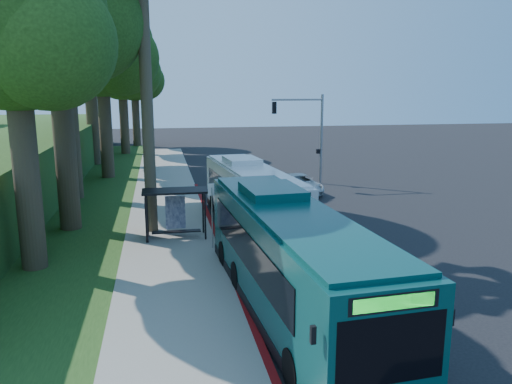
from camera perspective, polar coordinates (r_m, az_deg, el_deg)
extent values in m
plane|color=black|center=(29.32, 4.54, -2.97)|extent=(140.00, 140.00, 0.00)
cube|color=gray|center=(28.28, -9.89, -3.54)|extent=(4.50, 70.00, 0.12)
cube|color=maroon|center=(24.58, -4.28, -5.72)|extent=(0.25, 30.00, 0.13)
cube|color=#234719|center=(33.56, -19.87, -1.70)|extent=(8.00, 70.00, 0.06)
cube|color=black|center=(24.81, -9.23, 0.13)|extent=(3.20, 1.50, 0.10)
cube|color=black|center=(25.10, -12.45, -2.91)|extent=(0.06, 1.30, 2.20)
cube|color=navy|center=(25.76, -9.20, -2.28)|extent=(1.00, 0.12, 1.70)
cube|color=black|center=(25.20, -9.07, -4.48)|extent=(2.40, 0.40, 0.06)
cube|color=black|center=(25.68, -12.31, -2.57)|extent=(0.08, 0.08, 2.40)
cube|color=black|center=(25.75, -6.07, -2.32)|extent=(0.08, 0.08, 2.40)
cube|color=black|center=(24.52, -12.36, -3.25)|extent=(0.08, 0.08, 2.40)
cube|color=black|center=(24.59, -5.82, -2.99)|extent=(0.08, 0.08, 2.40)
cylinder|color=gray|center=(23.19, -5.02, -3.11)|extent=(0.06, 0.06, 3.00)
cube|color=white|center=(22.87, -5.09, 0.28)|extent=(0.35, 0.04, 0.55)
cylinder|color=gray|center=(39.53, 7.47, 5.94)|extent=(0.20, 0.20, 7.00)
cylinder|color=gray|center=(38.76, 4.74, 10.48)|extent=(4.00, 0.14, 0.14)
cube|color=black|center=(38.33, 2.10, 9.60)|extent=(0.30, 0.30, 0.90)
cube|color=black|center=(39.55, 7.09, 4.65)|extent=(0.25, 0.25, 0.35)
cylinder|color=#4C3F2D|center=(25.82, -12.34, 9.42)|extent=(0.60, 0.60, 13.00)
cylinder|color=#382B1E|center=(27.81, -21.11, 6.47)|extent=(1.10, 1.10, 10.50)
sphere|color=#203D10|center=(28.05, -22.14, 19.69)|extent=(8.00, 8.00, 8.00)
sphere|color=#203D10|center=(26.48, -18.87, 17.81)|extent=(5.60, 5.60, 5.60)
sphere|color=#203D10|center=(29.56, -24.26, 17.31)|extent=(5.20, 5.20, 5.20)
cylinder|color=#382B1E|center=(35.81, -20.62, 8.64)|extent=(1.18, 1.18, 11.90)
sphere|color=#203D10|center=(34.31, -18.32, 18.67)|extent=(7.00, 7.00, 7.00)
sphere|color=#203D10|center=(38.12, -23.62, 18.06)|extent=(6.50, 6.50, 6.50)
cylinder|color=#382B1E|center=(43.59, -16.87, 7.92)|extent=(1.06, 1.06, 9.80)
sphere|color=#203D10|center=(43.65, -17.35, 15.82)|extent=(8.40, 8.40, 8.40)
sphere|color=#203D10|center=(42.19, -15.10, 14.58)|extent=(5.88, 5.88, 5.88)
sphere|color=#203D10|center=(45.22, -18.99, 14.49)|extent=(5.46, 5.46, 5.46)
cylinder|color=#382B1E|center=(51.72, -18.28, 9.14)|extent=(1.14, 1.14, 11.20)
sphere|color=#203D10|center=(51.93, -18.79, 16.73)|extent=(9.60, 9.60, 9.60)
sphere|color=#203D10|center=(50.20, -16.66, 15.58)|extent=(6.72, 6.72, 6.72)
sphere|color=#203D10|center=(53.74, -20.32, 15.41)|extent=(6.24, 6.24, 6.24)
cylinder|color=#382B1E|center=(59.49, -14.87, 8.59)|extent=(1.02, 1.02, 9.10)
sphere|color=#203D10|center=(59.49, -15.16, 13.97)|extent=(8.00, 8.00, 8.00)
sphere|color=#203D10|center=(58.17, -13.57, 13.08)|extent=(5.60, 5.60, 5.60)
sphere|color=#203D10|center=(60.95, -16.38, 13.10)|extent=(5.20, 5.20, 5.20)
cylinder|color=#382B1E|center=(67.44, -13.58, 8.68)|extent=(0.98, 0.98, 8.40)
sphere|color=#203D10|center=(67.39, -13.79, 13.06)|extent=(7.00, 7.00, 7.00)
sphere|color=#203D10|center=(66.27, -12.55, 12.32)|extent=(4.90, 4.90, 4.90)
sphere|color=#203D10|center=(68.66, -14.76, 12.38)|extent=(4.55, 4.55, 4.55)
cylinder|color=#382B1E|center=(22.14, -24.86, 3.19)|extent=(1.02, 1.02, 9.10)
sphere|color=#203D10|center=(22.12, -26.16, 17.64)|extent=(7.20, 7.20, 7.20)
sphere|color=#203D10|center=(20.66, -22.68, 15.51)|extent=(5.04, 5.04, 5.04)
cube|color=silver|center=(26.80, -0.51, -0.45)|extent=(3.67, 12.13, 2.84)
cube|color=black|center=(27.15, -0.50, -3.48)|extent=(3.70, 12.19, 0.35)
cube|color=black|center=(27.21, -0.80, 0.33)|extent=(3.48, 9.52, 1.09)
cube|color=black|center=(21.27, 3.90, -3.09)|extent=(2.23, 0.33, 1.39)
cube|color=black|center=(32.37, -3.41, 2.23)|extent=(2.03, 0.31, 1.00)
cube|color=#19E533|center=(21.04, 3.95, -0.61)|extent=(1.65, 0.26, 0.28)
cube|color=silver|center=(26.53, -0.52, 2.65)|extent=(3.41, 11.52, 0.12)
cube|color=silver|center=(28.40, -1.63, 3.60)|extent=(2.01, 2.65, 0.35)
cylinder|color=black|center=(23.26, -0.63, -5.59)|extent=(0.39, 1.02, 1.00)
cylinder|color=black|center=(23.97, 4.69, -5.11)|extent=(0.39, 1.02, 1.00)
cylinder|color=black|center=(31.12, -4.85, -1.17)|extent=(0.39, 1.02, 1.00)
cylinder|color=black|center=(31.64, -0.77, -0.91)|extent=(0.39, 1.02, 1.00)
cube|color=#0B3E3C|center=(16.64, 3.94, -7.53)|extent=(3.57, 13.28, 3.12)
cube|color=black|center=(17.24, 3.86, -12.60)|extent=(3.60, 13.35, 0.38)
cube|color=black|center=(17.04, 3.37, -5.99)|extent=(3.46, 10.40, 1.20)
cube|color=black|center=(11.08, 15.09, -16.92)|extent=(2.46, 0.28, 1.53)
cube|color=black|center=(22.57, -1.25, -1.39)|extent=(2.24, 0.26, 1.09)
cube|color=#19E533|center=(10.62, 15.42, -12.00)|extent=(1.82, 0.22, 0.31)
cube|color=#0B3E3C|center=(16.18, 4.02, -2.13)|extent=(3.31, 12.61, 0.13)
cube|color=#0B3E3C|center=(18.18, 1.85, 0.04)|extent=(2.11, 2.85, 0.38)
cylinder|color=black|center=(13.25, 4.40, -19.58)|extent=(0.39, 1.11, 1.09)
cylinder|color=black|center=(14.18, 14.61, -17.71)|extent=(0.39, 1.11, 1.09)
cylinder|color=black|center=(21.37, -3.61, -7.06)|extent=(0.39, 1.11, 1.09)
cylinder|color=black|center=(21.96, 2.92, -6.53)|extent=(0.39, 1.11, 1.09)
imported|color=silver|center=(36.20, 4.97, 0.95)|extent=(2.84, 5.10, 1.35)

